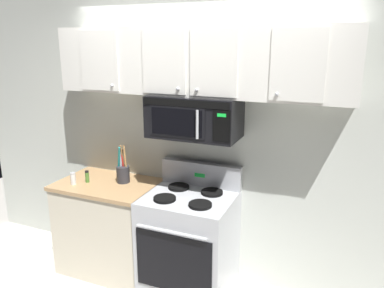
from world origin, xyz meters
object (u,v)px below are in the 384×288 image
(utensil_crock_charcoal, at_px, (123,172))
(salt_shaker, at_px, (73,179))
(stove_range, at_px, (189,242))
(spice_jar, at_px, (87,177))
(over_range_microwave, at_px, (194,117))

(utensil_crock_charcoal, distance_m, salt_shaker, 0.46)
(stove_range, xyz_separation_m, salt_shaker, (-1.11, -0.15, 0.49))
(utensil_crock_charcoal, distance_m, spice_jar, 0.34)
(stove_range, height_order, over_range_microwave, over_range_microwave)
(stove_range, bearing_deg, salt_shaker, -172.19)
(spice_jar, bearing_deg, salt_shaker, -133.96)
(salt_shaker, bearing_deg, stove_range, 7.81)
(utensil_crock_charcoal, bearing_deg, over_range_microwave, 3.43)
(stove_range, distance_m, over_range_microwave, 1.11)
(salt_shaker, bearing_deg, utensil_crock_charcoal, 29.57)
(utensil_crock_charcoal, bearing_deg, spice_jar, -156.55)
(utensil_crock_charcoal, xyz_separation_m, salt_shaker, (-0.40, -0.23, -0.05))
(over_range_microwave, xyz_separation_m, salt_shaker, (-1.10, -0.27, -0.62))
(utensil_crock_charcoal, bearing_deg, stove_range, -5.98)
(salt_shaker, relative_size, spice_jar, 0.99)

